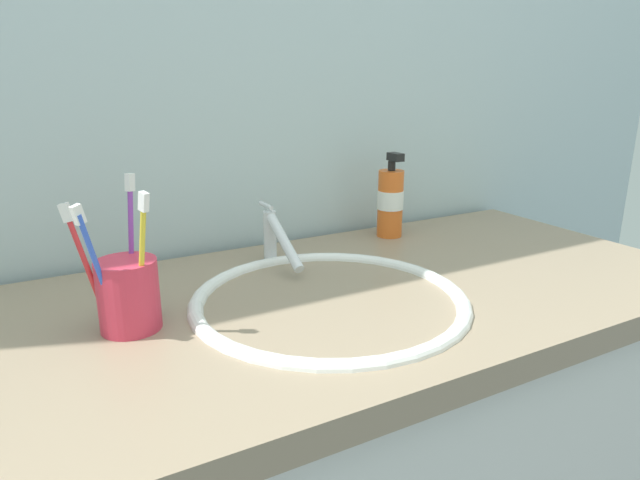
% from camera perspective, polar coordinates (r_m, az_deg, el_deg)
% --- Properties ---
extents(tiled_wall_back, '(2.49, 0.04, 2.40)m').
position_cam_1_polar(tiled_wall_back, '(1.11, -7.27, 17.22)').
color(tiled_wall_back, silver).
rests_on(tiled_wall_back, ground).
extents(sink_basin, '(0.43, 0.43, 0.13)m').
position_cam_1_polar(sink_basin, '(0.86, 0.98, -9.10)').
color(sink_basin, white).
rests_on(sink_basin, vanity_counter).
extents(faucet, '(0.02, 0.17, 0.11)m').
position_cam_1_polar(faucet, '(0.99, -4.63, 0.30)').
color(faucet, silver).
rests_on(faucet, sink_basin).
extents(toothbrush_cup, '(0.08, 0.08, 0.10)m').
position_cam_1_polar(toothbrush_cup, '(0.78, -19.32, -5.43)').
color(toothbrush_cup, '#D8334C').
rests_on(toothbrush_cup, vanity_counter).
extents(toothbrush_blue, '(0.05, 0.03, 0.18)m').
position_cam_1_polar(toothbrush_blue, '(0.74, -22.33, -2.21)').
color(toothbrush_blue, blue).
rests_on(toothbrush_blue, toothbrush_cup).
extents(toothbrush_yellow, '(0.03, 0.05, 0.19)m').
position_cam_1_polar(toothbrush_yellow, '(0.73, -18.06, -1.43)').
color(toothbrush_yellow, yellow).
rests_on(toothbrush_yellow, toothbrush_cup).
extents(toothbrush_red, '(0.05, 0.03, 0.17)m').
position_cam_1_polar(toothbrush_red, '(0.77, -23.37, -1.84)').
color(toothbrush_red, red).
rests_on(toothbrush_red, toothbrush_cup).
extents(toothbrush_purple, '(0.03, 0.03, 0.20)m').
position_cam_1_polar(toothbrush_purple, '(0.79, -19.08, 0.21)').
color(toothbrush_purple, purple).
rests_on(toothbrush_purple, toothbrush_cup).
extents(soap_dispenser, '(0.06, 0.06, 0.18)m').
position_cam_1_polar(soap_dispenser, '(1.17, 7.34, 4.01)').
color(soap_dispenser, orange).
rests_on(soap_dispenser, vanity_counter).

